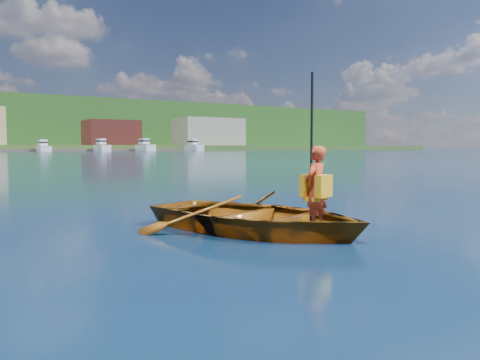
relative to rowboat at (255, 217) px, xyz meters
The scene contains 4 objects.
ground 0.83m from the rowboat, 130.49° to the left, with size 600.00×600.00×0.00m.
rowboat is the anchor object (origin of this frame).
child_paddler 1.03m from the rowboat, 58.41° to the right, with size 0.49×0.44×2.16m.
dock 148.80m from the rowboat, 87.16° to the left, with size 159.92×14.42×0.80m.
Camera 1 is at (-3.14, -6.27, 1.22)m, focal length 35.00 mm.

